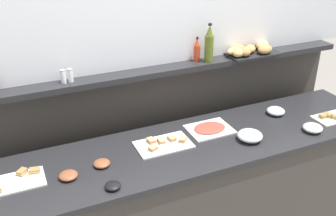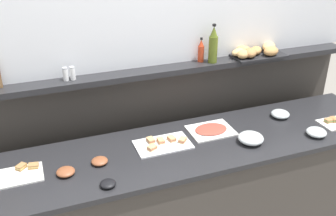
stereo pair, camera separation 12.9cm
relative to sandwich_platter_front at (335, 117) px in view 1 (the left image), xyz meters
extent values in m
plane|color=gray|center=(-1.09, 0.71, -0.89)|extent=(12.00, 12.00, 0.00)
cube|color=#3D3833|center=(-1.09, 0.11, -0.47)|extent=(2.75, 0.61, 0.85)
cube|color=#232326|center=(-1.09, 0.11, -0.03)|extent=(2.79, 0.65, 0.03)
cube|color=#3D3833|center=(-1.09, 0.61, -0.28)|extent=(2.89, 0.08, 1.22)
cube|color=#232326|center=(-1.09, 0.56, 0.35)|extent=(2.89, 0.22, 0.04)
cube|color=white|center=(0.01, 0.00, -0.01)|extent=(0.33, 0.17, 0.01)
cube|color=#AD7A47|center=(-0.09, 0.03, 0.00)|extent=(0.06, 0.04, 0.01)
cube|color=#66994C|center=(-0.09, 0.03, 0.01)|extent=(0.06, 0.04, 0.01)
cube|color=#AD7A47|center=(-0.09, 0.03, 0.02)|extent=(0.06, 0.04, 0.01)
cube|color=#AD7A47|center=(-0.04, 0.02, 0.00)|extent=(0.05, 0.06, 0.01)
cube|color=#66994C|center=(-0.04, 0.02, 0.01)|extent=(0.05, 0.06, 0.01)
cube|color=#AD7A47|center=(-0.04, 0.02, 0.02)|extent=(0.05, 0.06, 0.01)
cube|color=#AD7A47|center=(-0.01, -0.02, 0.00)|extent=(0.07, 0.07, 0.01)
cube|color=#66994C|center=(-0.01, -0.02, 0.01)|extent=(0.07, 0.07, 0.01)
cube|color=#AD7A47|center=(-0.01, -0.02, 0.02)|extent=(0.07, 0.07, 0.01)
cube|color=white|center=(-2.19, 0.14, -0.01)|extent=(0.33, 0.19, 0.01)
cube|color=#AD7A47|center=(-2.07, 0.18, 0.00)|extent=(0.06, 0.05, 0.01)
cube|color=#E5C666|center=(-2.07, 0.18, 0.01)|extent=(0.06, 0.05, 0.01)
cube|color=#AD7A47|center=(-2.07, 0.18, 0.02)|extent=(0.06, 0.05, 0.01)
cube|color=#AD7A47|center=(-2.14, 0.20, 0.00)|extent=(0.07, 0.07, 0.01)
cube|color=#E5C666|center=(-2.14, 0.20, 0.01)|extent=(0.07, 0.07, 0.01)
cube|color=#AD7A47|center=(-2.14, 0.20, 0.02)|extent=(0.07, 0.07, 0.01)
cube|color=white|center=(-1.28, 0.16, -0.01)|extent=(0.35, 0.22, 0.01)
cube|color=tan|center=(-1.16, 0.14, 0.00)|extent=(0.07, 0.07, 0.01)
cube|color=#B24738|center=(-1.16, 0.14, 0.01)|extent=(0.07, 0.07, 0.01)
cube|color=tan|center=(-1.16, 0.14, 0.02)|extent=(0.07, 0.07, 0.01)
cube|color=tan|center=(-1.29, 0.19, 0.00)|extent=(0.04, 0.06, 0.01)
cube|color=#B24738|center=(-1.29, 0.19, 0.01)|extent=(0.04, 0.06, 0.01)
cube|color=tan|center=(-1.29, 0.19, 0.02)|extent=(0.04, 0.06, 0.01)
cube|color=tan|center=(-1.37, 0.13, 0.00)|extent=(0.07, 0.06, 0.01)
cube|color=#B24738|center=(-1.37, 0.13, 0.01)|extent=(0.07, 0.06, 0.01)
cube|color=tan|center=(-1.37, 0.13, 0.02)|extent=(0.07, 0.06, 0.01)
cube|color=tan|center=(-1.22, 0.18, 0.00)|extent=(0.05, 0.06, 0.01)
cube|color=#B24738|center=(-1.22, 0.18, 0.01)|extent=(0.05, 0.06, 0.01)
cube|color=tan|center=(-1.22, 0.18, 0.02)|extent=(0.05, 0.06, 0.01)
cube|color=tan|center=(-1.35, 0.21, 0.00)|extent=(0.05, 0.06, 0.01)
cube|color=#B24738|center=(-1.35, 0.21, 0.01)|extent=(0.05, 0.06, 0.01)
cube|color=tan|center=(-1.35, 0.21, 0.02)|extent=(0.05, 0.06, 0.01)
cube|color=white|center=(-0.92, 0.22, -0.01)|extent=(0.30, 0.24, 0.01)
ellipsoid|color=#B24738|center=(-0.92, 0.22, 0.01)|extent=(0.23, 0.17, 0.01)
ellipsoid|color=silver|center=(-0.74, 0.00, 0.02)|extent=(0.17, 0.17, 0.07)
ellipsoid|color=white|center=(-0.74, 0.00, 0.01)|extent=(0.13, 0.13, 0.04)
ellipsoid|color=silver|center=(-0.28, -0.08, 0.02)|extent=(0.13, 0.13, 0.05)
ellipsoid|color=#E5CC66|center=(-0.28, -0.08, 0.01)|extent=(0.10, 0.10, 0.03)
ellipsoid|color=silver|center=(-0.35, 0.22, 0.02)|extent=(0.13, 0.13, 0.05)
ellipsoid|color=white|center=(-0.35, 0.22, 0.01)|extent=(0.10, 0.10, 0.03)
ellipsoid|color=black|center=(-1.71, -0.12, 0.01)|extent=(0.09, 0.09, 0.03)
ellipsoid|color=brown|center=(-1.91, 0.06, 0.01)|extent=(0.11, 0.11, 0.04)
ellipsoid|color=brown|center=(-1.70, 0.10, 0.01)|extent=(0.10, 0.10, 0.03)
cylinder|color=#56661E|center=(-0.78, 0.51, 0.46)|extent=(0.06, 0.06, 0.19)
cone|color=#56661E|center=(-0.78, 0.51, 0.59)|extent=(0.05, 0.05, 0.07)
cylinder|color=black|center=(-0.78, 0.51, 0.64)|extent=(0.03, 0.03, 0.02)
cylinder|color=red|center=(-0.85, 0.56, 0.43)|extent=(0.04, 0.04, 0.12)
cone|color=red|center=(-0.85, 0.56, 0.51)|extent=(0.04, 0.04, 0.04)
cylinder|color=black|center=(-0.85, 0.56, 0.54)|extent=(0.02, 0.02, 0.02)
cylinder|color=white|center=(-1.80, 0.53, 0.41)|extent=(0.03, 0.03, 0.08)
cylinder|color=#B7BABF|center=(-1.80, 0.53, 0.45)|extent=(0.03, 0.03, 0.01)
cylinder|color=white|center=(-1.76, 0.53, 0.41)|extent=(0.03, 0.03, 0.08)
cylinder|color=#B7BABF|center=(-1.76, 0.53, 0.45)|extent=(0.03, 0.03, 0.01)
cube|color=black|center=(-0.40, 0.53, 0.38)|extent=(0.40, 0.26, 0.02)
ellipsoid|color=#B7844C|center=(-0.33, 0.46, 0.42)|extent=(0.15, 0.13, 0.06)
ellipsoid|color=tan|center=(-0.55, 0.54, 0.41)|extent=(0.17, 0.13, 0.06)
ellipsoid|color=#AD7A47|center=(-0.50, 0.48, 0.42)|extent=(0.15, 0.16, 0.07)
ellipsoid|color=tan|center=(-0.51, 0.55, 0.42)|extent=(0.15, 0.15, 0.06)
ellipsoid|color=#B7844C|center=(-0.42, 0.52, 0.41)|extent=(0.15, 0.15, 0.06)
ellipsoid|color=tan|center=(-0.29, 0.55, 0.42)|extent=(0.18, 0.18, 0.07)
ellipsoid|color=tan|center=(-0.55, 0.48, 0.42)|extent=(0.14, 0.14, 0.06)
camera|label=1|loc=(-2.11, -1.78, 1.32)|focal=41.38mm
camera|label=2|loc=(-1.99, -1.83, 1.32)|focal=41.38mm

